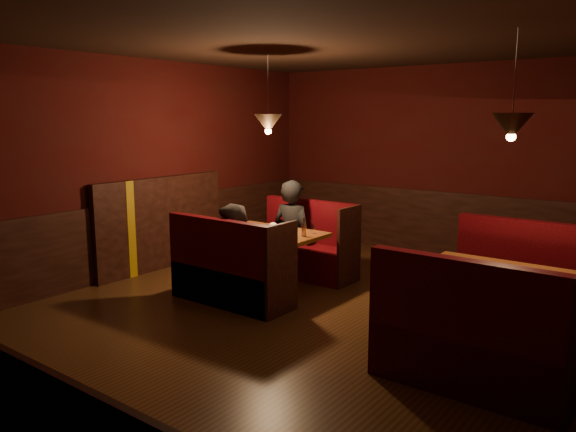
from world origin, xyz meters
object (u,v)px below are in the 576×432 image
Objects in this scene: second_bench_near at (470,349)px; diner_b at (235,239)px; main_bench_far at (306,251)px; main_bench_near at (229,277)px; diner_a at (293,215)px; main_table at (270,244)px; second_table at (500,294)px; second_bench_far at (527,296)px.

diner_b is (-2.90, 0.49, 0.40)m from second_bench_near.
diner_b is (0.03, -1.45, 0.43)m from main_bench_far.
diner_a is at bearing 95.83° from main_bench_near.
diner_a reaches higher than second_bench_near.
main_bench_near reaches higher than main_table.
second_table is 0.92× the size of diner_b.
second_bench_near reaches higher than main_table.
main_bench_near is 0.90× the size of diner_a.
second_bench_far is 0.93× the size of diner_a.
diner_b reaches higher than main_bench_far.
main_bench_near is at bearing 172.22° from second_bench_near.
second_bench_far is (2.93, -0.28, 0.03)m from main_bench_far.
main_bench_far is at bearing -141.11° from diner_a.
second_bench_far is at bearing 9.35° from main_table.
main_bench_near is at bearing -88.82° from main_table.
main_bench_near is 0.97× the size of second_bench_near.
main_table is at bearing 173.31° from second_table.
diner_b is (-2.87, -0.34, 0.17)m from second_table.
second_bench_far is at bearing 23.15° from main_bench_near.
diner_b is (0.05, -0.68, 0.19)m from main_table.
main_table is 0.98× the size of second_table.
second_table is (2.90, 0.43, 0.26)m from main_bench_near.
main_table is 0.91× the size of main_bench_far.
second_table is at bearing 161.95° from diner_a.
main_table reaches higher than second_table.
second_table is (2.90, -1.11, 0.26)m from main_bench_far.
second_table is at bearing -20.95° from main_bench_far.
main_bench_far is 1.00× the size of main_bench_near.
main_bench_near is 0.97× the size of second_bench_far.
main_table is at bearing -170.65° from second_bench_far.
main_table is at bearing 91.63° from diner_b.
diner_a is (-0.13, 0.65, 0.27)m from main_table.
second_table is at bearing 8.37° from main_bench_near.
main_bench_near is 2.94m from second_table.
main_bench_near is (0.02, -0.77, -0.24)m from main_table.
main_bench_far and main_bench_near have the same top height.
diner_a is (-3.04, 0.99, 0.25)m from second_table.
second_bench_near is 3.60m from diner_a.
main_bench_near is at bearing 95.85° from diner_a.
main_bench_far is at bearing 88.88° from diner_b.
diner_a is (-0.14, 1.42, 0.50)m from main_bench_near.
diner_b is (-2.90, -1.17, 0.40)m from second_bench_far.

